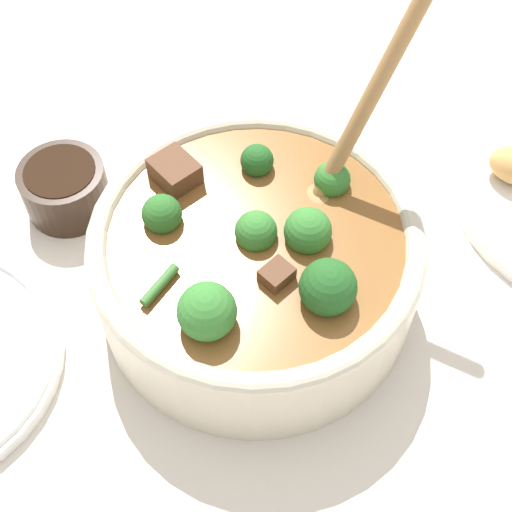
# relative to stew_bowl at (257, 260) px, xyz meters

# --- Properties ---
(ground_plane) EXTENTS (4.00, 4.00, 0.00)m
(ground_plane) POSITION_rel_stew_bowl_xyz_m (-0.00, -0.00, -0.05)
(ground_plane) COLOR silver
(stew_bowl) EXTENTS (0.24, 0.29, 0.27)m
(stew_bowl) POSITION_rel_stew_bowl_xyz_m (0.00, 0.00, 0.00)
(stew_bowl) COLOR beige
(stew_bowl) RESTS_ON ground_plane
(condiment_bowl) EXTENTS (0.07, 0.07, 0.05)m
(condiment_bowl) POSITION_rel_stew_bowl_xyz_m (-0.14, -0.12, -0.02)
(condiment_bowl) COLOR black
(condiment_bowl) RESTS_ON ground_plane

